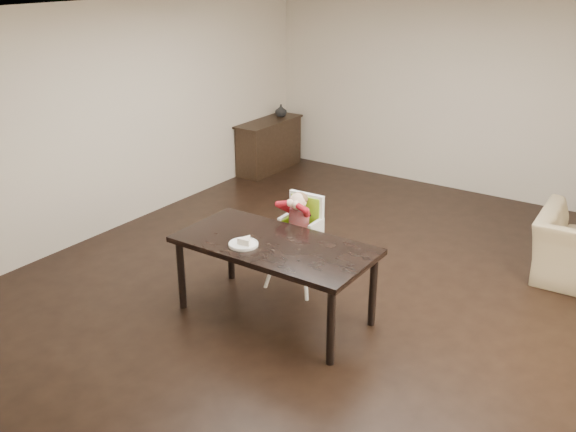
% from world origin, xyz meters
% --- Properties ---
extents(ground, '(7.00, 7.00, 0.00)m').
position_xyz_m(ground, '(0.00, 0.00, 0.00)').
color(ground, black).
rests_on(ground, ground).
extents(room_walls, '(6.02, 7.02, 2.71)m').
position_xyz_m(room_walls, '(0.00, 0.00, 1.86)').
color(room_walls, beige).
rests_on(room_walls, ground).
extents(dining_table, '(1.80, 0.90, 0.75)m').
position_xyz_m(dining_table, '(-0.13, -0.89, 0.67)').
color(dining_table, black).
rests_on(dining_table, ground).
extents(high_chair, '(0.43, 0.43, 1.00)m').
position_xyz_m(high_chair, '(-0.29, -0.22, 0.71)').
color(high_chair, white).
rests_on(high_chair, ground).
extents(plate, '(0.34, 0.34, 0.08)m').
position_xyz_m(plate, '(-0.31, -1.09, 0.78)').
color(plate, white).
rests_on(plate, dining_table).
extents(sideboard, '(0.44, 1.26, 0.79)m').
position_xyz_m(sideboard, '(-2.78, 2.70, 0.40)').
color(sideboard, black).
rests_on(sideboard, ground).
extents(vase, '(0.22, 0.22, 0.18)m').
position_xyz_m(vase, '(-2.78, 3.03, 0.88)').
color(vase, '#99999E').
rests_on(vase, sideboard).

